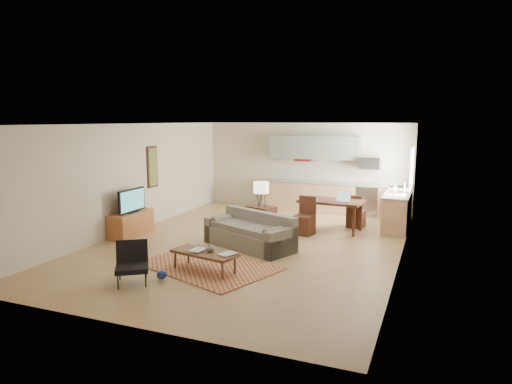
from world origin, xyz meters
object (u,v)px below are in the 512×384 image
at_px(coffee_table, 204,262).
at_px(dining_table, 331,215).
at_px(armchair, 132,264).
at_px(sofa, 249,230).
at_px(console_table, 261,222).
at_px(tv_credenza, 131,224).

distance_m(coffee_table, dining_table, 4.28).
bearing_deg(armchair, coffee_table, 15.60).
xyz_separation_m(sofa, dining_table, (1.34, 2.20, 0.01)).
bearing_deg(dining_table, sofa, -115.91).
xyz_separation_m(console_table, dining_table, (1.40, 1.30, 0.02)).
relative_size(armchair, tv_credenza, 0.57).
bearing_deg(console_table, armchair, -85.07).
relative_size(coffee_table, tv_credenza, 1.03).
distance_m(sofa, console_table, 0.89).
xyz_separation_m(sofa, console_table, (-0.06, 0.89, -0.00)).
bearing_deg(dining_table, console_table, -131.61).
bearing_deg(tv_credenza, coffee_table, -30.23).
height_order(armchair, console_table, console_table).
bearing_deg(tv_credenza, sofa, 2.15).
xyz_separation_m(tv_credenza, console_table, (3.00, 1.01, 0.09)).
bearing_deg(coffee_table, dining_table, 81.51).
bearing_deg(console_table, sofa, -67.03).
relative_size(tv_credenza, console_table, 1.65).
distance_m(tv_credenza, console_table, 3.16).
bearing_deg(coffee_table, console_table, 100.08).
bearing_deg(armchair, sofa, 36.20).
height_order(armchair, tv_credenza, armchair).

